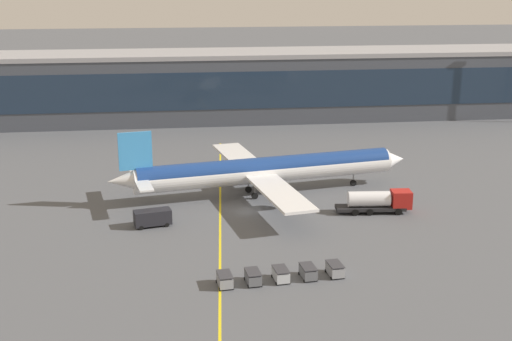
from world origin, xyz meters
TOP-DOWN VIEW (x-y plane):
  - ground_plane at (0.00, 0.00)m, footprint 700.00×700.00m
  - apron_lead_in_line at (-3.85, 2.00)m, footprint 6.36×79.79m
  - terminal_building at (-8.61, 66.21)m, footprint 200.72×18.01m
  - main_airliner at (3.56, 7.48)m, footprint 47.95×38.59m
  - fuel_tanker at (18.68, -2.99)m, footprint 10.97×3.37m
  - crew_van at (-13.67, -4.58)m, footprint 5.33×3.10m
  - baggage_cart_0 at (-5.33, -24.59)m, footprint 1.85×2.79m
  - baggage_cart_1 at (-2.15, -24.28)m, footprint 1.85×2.79m
  - baggage_cart_2 at (1.04, -23.97)m, footprint 1.85×2.79m
  - baggage_cart_3 at (4.22, -23.67)m, footprint 1.85×2.79m
  - baggage_cart_4 at (7.41, -23.36)m, footprint 1.85×2.79m

SIDE VIEW (x-z plane):
  - ground_plane at x=0.00m, z-range 0.00..0.00m
  - apron_lead_in_line at x=-3.85m, z-range 0.00..0.01m
  - baggage_cart_0 at x=-5.33m, z-range 0.04..1.52m
  - baggage_cart_1 at x=-2.15m, z-range 0.04..1.52m
  - baggage_cart_2 at x=1.04m, z-range 0.04..1.52m
  - baggage_cart_3 at x=4.22m, z-range 0.04..1.52m
  - baggage_cart_4 at x=7.41m, z-range 0.04..1.52m
  - crew_van at x=-13.67m, z-range 0.16..2.46m
  - fuel_tanker at x=18.68m, z-range 0.12..3.37m
  - main_airliner at x=3.56m, z-range -1.68..9.66m
  - terminal_building at x=-8.61m, z-range 0.02..15.86m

